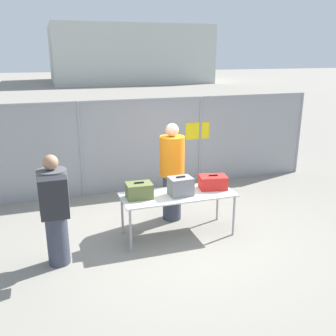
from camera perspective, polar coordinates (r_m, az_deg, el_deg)
name	(u,v)px	position (r m, az deg, el deg)	size (l,w,h in m)	color
ground_plane	(179,234)	(6.75, 1.68, -9.99)	(120.00, 120.00, 0.00)	gray
fence_section	(144,143)	(8.57, -3.74, 3.84)	(8.49, 0.07, 2.11)	gray
inspection_table	(178,197)	(6.45, 1.53, -4.41)	(1.96, 0.78, 0.76)	silver
suitcase_olive	(139,191)	(6.24, -4.41, -3.44)	(0.44, 0.33, 0.28)	#566033
suitcase_grey	(181,186)	(6.33, 1.97, -2.79)	(0.40, 0.32, 0.34)	slate
suitcase_red	(213,182)	(6.68, 6.86, -2.16)	(0.53, 0.40, 0.26)	red
traveler_hooded	(55,207)	(5.67, -16.88, -5.76)	(0.42, 0.66, 1.71)	#383D4C
security_worker_near	(172,171)	(6.99, 0.62, -0.46)	(0.46, 0.46, 1.86)	#383D4C
utility_trailer	(217,152)	(10.74, 7.54, 2.41)	(4.38, 2.09, 0.62)	silver
distant_hangar	(126,54)	(43.34, -6.47, 16.83)	(15.87, 12.83, 5.76)	#B2B7B2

